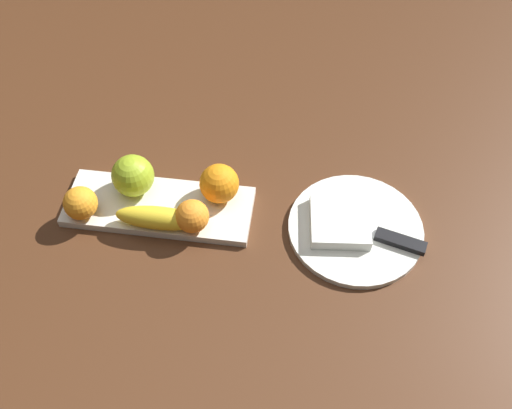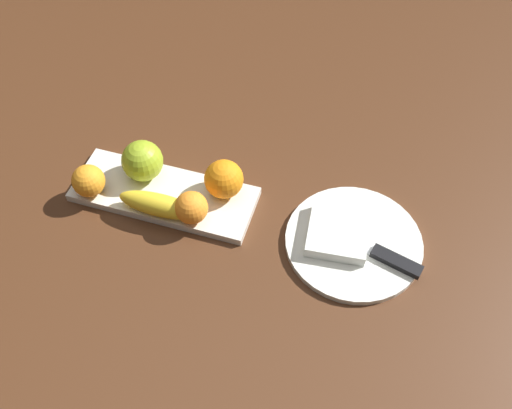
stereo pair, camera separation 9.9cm
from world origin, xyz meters
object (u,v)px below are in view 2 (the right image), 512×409
Objects in this scene: folded_napkin at (338,232)px; knife at (388,258)px; orange_near_banana at (88,181)px; dinner_plate at (354,242)px; orange_center at (191,208)px; fruit_tray at (164,194)px; orange_near_apple at (224,179)px; apple at (142,161)px; banana at (160,205)px.

knife is (-0.09, 0.02, -0.01)m from folded_napkin.
orange_near_banana is 0.56m from knife.
orange_center is at bearing 7.91° from dinner_plate.
fruit_tray is 0.12m from orange_near_apple.
orange_center is at bearing 179.49° from orange_near_banana.
apple is 0.48m from knife.
fruit_tray is at bearing 17.03° from orange_near_apple.
banana is 0.41m from knife.
apple is 0.39m from folded_napkin.
banana is at bearing 39.69° from orange_near_apple.
orange_center reaches higher than knife.
orange_center is at bearing -175.66° from banana.
orange_center is at bearing 64.27° from orange_near_apple.
apple is 0.14m from orange_center.
banana reaches higher than folded_napkin.
fruit_tray is 5.76× the size of orange_center.
apple is 0.42m from dinner_plate.
orange_near_banana is (0.08, 0.07, -0.01)m from apple.
apple reaches higher than banana.
orange_near_apple is at bearing -7.55° from dinner_plate.
folded_napkin is at bearing 0.00° from dinner_plate.
dinner_plate is (-0.35, -0.05, -0.03)m from banana.
knife is at bearing 160.86° from dinner_plate.
apple is at bearing -139.51° from orange_near_banana.
orange_near_apple reaches higher than banana.
orange_center reaches higher than banana.
fruit_tray is at bearing 11.94° from knife.
orange_near_banana is (0.13, 0.04, 0.04)m from fruit_tray.
banana is 0.87× the size of knife.
dinner_plate is (-0.49, -0.04, -0.04)m from orange_near_banana.
knife is (-0.48, 0.05, -0.04)m from apple.
knife is (-0.06, 0.02, 0.01)m from dinner_plate.
orange_center reaches higher than folded_napkin.
apple is at bearing 1.58° from orange_near_apple.
knife is at bearing -178.29° from orange_near_banana.
orange_near_apple reaches higher than fruit_tray.
fruit_tray is 5.67× the size of orange_near_banana.
folded_napkin is (-0.38, 0.03, -0.03)m from apple.
banana reaches higher than dinner_plate.
orange_near_banana is at bearing 40.49° from apple.
folded_napkin is at bearing -172.68° from banana.
folded_napkin is 0.62× the size of knife.
fruit_tray is 0.06m from banana.
orange_near_apple is (-0.10, -0.08, 0.02)m from banana.
orange_near_banana and orange_center have the same top height.
knife is (-0.43, 0.02, 0.01)m from fruit_tray.
dinner_plate is at bearing 180.00° from fruit_tray.
orange_center is (-0.12, 0.07, -0.01)m from apple.
orange_center is at bearing 17.86° from knife.
apple is 0.16m from orange_near_apple.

